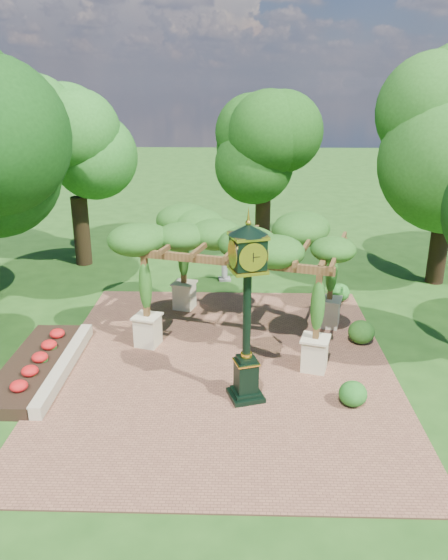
{
  "coord_description": "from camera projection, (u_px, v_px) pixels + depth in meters",
  "views": [
    {
      "loc": [
        0.45,
        -13.47,
        7.97
      ],
      "look_at": [
        0.0,
        2.5,
        2.2
      ],
      "focal_mm": 35.0,
      "sensor_mm": 36.0,
      "label": 1
    }
  ],
  "objects": [
    {
      "name": "shrub_back",
      "position": [
        339.0,
        292.0,
        21.0
      ],
      "size": [
        0.82,
        0.82,
        0.69
      ],
      "primitive_type": "ellipsoid",
      "rotation": [
        0.0,
        0.0,
        -0.08
      ],
      "color": "#23681E",
      "rests_on": "brick_plaza"
    },
    {
      "name": "sundial",
      "position": [
        224.0,
        271.0,
        23.34
      ],
      "size": [
        0.57,
        0.57,
        0.9
      ],
      "rotation": [
        0.0,
        0.0,
        0.16
      ],
      "color": "gray",
      "rests_on": "ground"
    },
    {
      "name": "flower_bed",
      "position": [
        34.0,
        366.0,
        15.94
      ],
      "size": [
        1.5,
        5.0,
        0.36
      ],
      "primitive_type": "cube",
      "color": "red",
      "rests_on": "ground"
    },
    {
      "name": "tree_north",
      "position": [
        265.0,
        139.0,
        24.99
      ],
      "size": [
        4.39,
        4.39,
        8.13
      ],
      "color": "#372316",
      "rests_on": "ground"
    },
    {
      "name": "pedestal_clock",
      "position": [
        247.0,
        298.0,
        13.65
      ],
      "size": [
        1.21,
        1.21,
        4.88
      ],
      "rotation": [
        0.0,
        0.0,
        0.31
      ],
      "color": "black",
      "rests_on": "brick_plaza"
    },
    {
      "name": "shrub_front",
      "position": [
        353.0,
        394.0,
        14.17
      ],
      "size": [
        0.79,
        0.79,
        0.66
      ],
      "primitive_type": "ellipsoid",
      "rotation": [
        0.0,
        0.0,
        -0.07
      ],
      "color": "#1E5D1A",
      "rests_on": "brick_plaza"
    },
    {
      "name": "shrub_mid",
      "position": [
        361.0,
        332.0,
        17.58
      ],
      "size": [
        1.04,
        1.04,
        0.76
      ],
      "primitive_type": "ellipsoid",
      "rotation": [
        0.0,
        0.0,
        0.28
      ],
      "color": "#235217",
      "rests_on": "brick_plaza"
    },
    {
      "name": "ground",
      "position": [
        222.0,
        383.0,
        15.38
      ],
      "size": [
        120.0,
        120.0,
        0.0
      ],
      "primitive_type": "plane",
      "color": "#1E4714",
      "rests_on": "ground"
    },
    {
      "name": "pergola",
      "position": [
        243.0,
        244.0,
        17.2
      ],
      "size": [
        7.0,
        5.39,
        3.89
      ],
      "rotation": [
        0.0,
        0.0,
        -0.28
      ],
      "color": "beige",
      "rests_on": "brick_plaza"
    },
    {
      "name": "tree_west_far",
      "position": [
        73.0,
        142.0,
        23.7
      ],
      "size": [
        3.93,
        3.93,
        8.15
      ],
      "color": "#2F2212",
      "rests_on": "ground"
    },
    {
      "name": "border_wall",
      "position": [
        65.0,
        366.0,
        15.91
      ],
      "size": [
        0.35,
        5.0,
        0.4
      ],
      "primitive_type": "cube",
      "color": "#C6B793",
      "rests_on": "ground"
    },
    {
      "name": "brick_plaza",
      "position": [
        223.0,
        365.0,
        16.32
      ],
      "size": [
        10.0,
        12.0,
        0.04
      ],
      "primitive_type": "cube",
      "color": "brown",
      "rests_on": "ground"
    }
  ]
}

